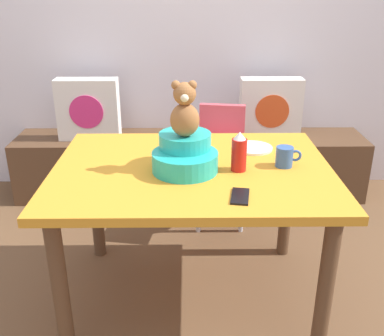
# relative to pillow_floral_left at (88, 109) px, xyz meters

# --- Properties ---
(ground_plane) EXTENTS (8.00, 8.00, 0.00)m
(ground_plane) POSITION_rel_pillow_floral_left_xyz_m (0.74, -1.22, -0.68)
(ground_plane) COLOR brown
(back_wall) EXTENTS (4.40, 0.10, 2.60)m
(back_wall) POSITION_rel_pillow_floral_left_xyz_m (0.74, 0.29, 0.62)
(back_wall) COLOR silver
(back_wall) RESTS_ON ground_plane
(window_bench) EXTENTS (2.60, 0.44, 0.46)m
(window_bench) POSITION_rel_pillow_floral_left_xyz_m (0.74, 0.02, -0.45)
(window_bench) COLOR brown
(window_bench) RESTS_ON ground_plane
(pillow_floral_left) EXTENTS (0.44, 0.15, 0.44)m
(pillow_floral_left) POSITION_rel_pillow_floral_left_xyz_m (0.00, 0.00, 0.00)
(pillow_floral_left) COLOR white
(pillow_floral_left) RESTS_ON window_bench
(pillow_floral_right) EXTENTS (0.44, 0.15, 0.44)m
(pillow_floral_right) POSITION_rel_pillow_floral_left_xyz_m (1.32, 0.00, 0.00)
(pillow_floral_right) COLOR white
(pillow_floral_right) RESTS_ON window_bench
(book_stack) EXTENTS (0.20, 0.14, 0.07)m
(book_stack) POSITION_rel_pillow_floral_left_xyz_m (0.80, 0.02, -0.19)
(book_stack) COLOR gray
(book_stack) RESTS_ON window_bench
(dining_table) EXTENTS (1.29, 0.97, 0.74)m
(dining_table) POSITION_rel_pillow_floral_left_xyz_m (0.74, -1.22, -0.04)
(dining_table) COLOR orange
(dining_table) RESTS_ON ground_plane
(highchair) EXTENTS (0.37, 0.49, 0.79)m
(highchair) POSITION_rel_pillow_floral_left_xyz_m (0.93, -0.42, -0.16)
(highchair) COLOR #D84C59
(highchair) RESTS_ON ground_plane
(infant_seat_teal) EXTENTS (0.30, 0.33, 0.16)m
(infant_seat_teal) POSITION_rel_pillow_floral_left_xyz_m (0.70, -1.24, 0.13)
(infant_seat_teal) COLOR #22ADA3
(infant_seat_teal) RESTS_ON dining_table
(teddy_bear) EXTENTS (0.13, 0.12, 0.25)m
(teddy_bear) POSITION_rel_pillow_floral_left_xyz_m (0.70, -1.25, 0.34)
(teddy_bear) COLOR #9A6235
(teddy_bear) RESTS_ON infant_seat_teal
(ketchup_bottle) EXTENTS (0.07, 0.07, 0.18)m
(ketchup_bottle) POSITION_rel_pillow_floral_left_xyz_m (0.95, -1.26, 0.15)
(ketchup_bottle) COLOR red
(ketchup_bottle) RESTS_ON dining_table
(coffee_mug) EXTENTS (0.12, 0.08, 0.09)m
(coffee_mug) POSITION_rel_pillow_floral_left_xyz_m (1.17, -1.22, 0.11)
(coffee_mug) COLOR #335999
(coffee_mug) RESTS_ON dining_table
(dinner_plate_near) EXTENTS (0.20, 0.20, 0.01)m
(dinner_plate_near) POSITION_rel_pillow_floral_left_xyz_m (1.05, -0.99, 0.07)
(dinner_plate_near) COLOR white
(dinner_plate_near) RESTS_ON dining_table
(dinner_plate_far) EXTENTS (0.20, 0.20, 0.01)m
(dinner_plate_far) POSITION_rel_pillow_floral_left_xyz_m (0.68, -0.96, 0.07)
(dinner_plate_far) COLOR white
(dinner_plate_far) RESTS_ON dining_table
(cell_phone) EXTENTS (0.09, 0.15, 0.01)m
(cell_phone) POSITION_rel_pillow_floral_left_xyz_m (0.92, -1.53, 0.06)
(cell_phone) COLOR black
(cell_phone) RESTS_ON dining_table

